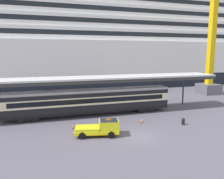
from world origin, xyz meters
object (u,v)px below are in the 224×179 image
traffic_cone_mid (141,121)px  dockside_crane (215,15)px  traffic_cone_near (73,126)px  quay_bollard (183,121)px  service_truck (101,128)px  train_carriage (91,101)px  cruise_ship (31,37)px

traffic_cone_mid → dockside_crane: dockside_crane is taller
traffic_cone_near → quay_bollard: 14.94m
service_truck → traffic_cone_near: bearing=129.4°
dockside_crane → traffic_cone_mid: bearing=-147.6°
service_truck → train_carriage: bearing=86.1°
traffic_cone_mid → quay_bollard: 5.71m
cruise_ship → traffic_cone_mid: cruise_ship is taller
cruise_ship → quay_bollard: cruise_ship is taller
cruise_ship → quay_bollard: (20.95, -43.38, -13.79)m
dockside_crane → cruise_ship: bearing=148.8°
traffic_cone_mid → traffic_cone_near: bearing=177.1°
traffic_cone_near → quay_bollard: quay_bollard is taller
service_truck → dockside_crane: size_ratio=0.09×
service_truck → quay_bollard: 11.83m
quay_bollard → dockside_crane: bearing=42.5°
cruise_ship → quay_bollard: 50.11m
cruise_ship → dockside_crane: bearing=-31.2°
dockside_crane → quay_bollard: bearing=-137.5°
cruise_ship → service_truck: 46.87m
train_carriage → traffic_cone_near: bearing=-122.0°
traffic_cone_mid → dockside_crane: (25.33, 16.07, 17.96)m
dockside_crane → quay_bollard: size_ratio=61.63×
dockside_crane → quay_bollard: dockside_crane is taller
cruise_ship → train_carriage: (9.76, -34.97, -11.99)m
traffic_cone_near → dockside_crane: size_ratio=0.01×
train_carriage → dockside_crane: size_ratio=0.44×
train_carriage → traffic_cone_mid: (6.01, -6.04, -1.97)m
service_truck → traffic_cone_near: size_ratio=8.45×
traffic_cone_mid → dockside_crane: size_ratio=0.01×
train_carriage → dockside_crane: bearing=17.8°
traffic_cone_mid → cruise_ship: bearing=111.0°
train_carriage → quay_bollard: 14.12m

